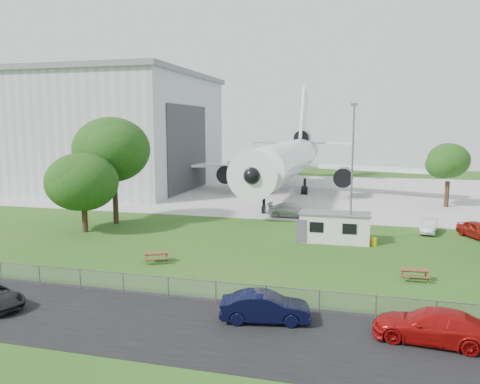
% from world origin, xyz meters
% --- Properties ---
extents(ground, '(160.00, 160.00, 0.00)m').
position_xyz_m(ground, '(0.00, 0.00, 0.00)').
color(ground, '#36601F').
extents(asphalt_strip, '(120.00, 8.00, 0.02)m').
position_xyz_m(asphalt_strip, '(0.00, -13.00, 0.01)').
color(asphalt_strip, black).
rests_on(asphalt_strip, ground).
extents(concrete_apron, '(120.00, 46.00, 0.03)m').
position_xyz_m(concrete_apron, '(0.00, 38.00, 0.01)').
color(concrete_apron, '#B7B7B2').
rests_on(concrete_apron, ground).
extents(hangar, '(43.00, 31.00, 18.55)m').
position_xyz_m(hangar, '(-37.97, 36.00, 9.41)').
color(hangar, '#B2B7BC').
rests_on(hangar, ground).
extents(airliner, '(46.36, 47.73, 17.69)m').
position_xyz_m(airliner, '(-2.00, 35.86, 5.27)').
color(airliner, white).
rests_on(airliner, ground).
extents(site_cabin, '(6.76, 2.77, 2.62)m').
position_xyz_m(site_cabin, '(6.86, 6.98, 1.31)').
color(site_cabin, beige).
rests_on(site_cabin, ground).
extents(picnic_west, '(2.28, 2.15, 0.76)m').
position_xyz_m(picnic_west, '(-5.79, -2.91, 0.00)').
color(picnic_west, brown).
rests_on(picnic_west, ground).
extents(picnic_east, '(1.89, 1.61, 0.76)m').
position_xyz_m(picnic_east, '(12.70, -2.33, 0.00)').
color(picnic_east, brown).
rests_on(picnic_east, ground).
extents(fence, '(58.00, 0.04, 1.30)m').
position_xyz_m(fence, '(0.00, -9.50, 0.00)').
color(fence, gray).
rests_on(fence, ground).
extents(lamp_mast, '(0.16, 0.16, 12.00)m').
position_xyz_m(lamp_mast, '(8.20, 6.20, 6.00)').
color(lamp_mast, slate).
rests_on(lamp_mast, ground).
extents(tree_west_big, '(8.69, 8.69, 11.66)m').
position_xyz_m(tree_west_big, '(-16.00, 9.14, 7.31)').
color(tree_west_big, '#382619').
rests_on(tree_west_big, ground).
extents(tree_west_small, '(6.52, 6.52, 8.31)m').
position_xyz_m(tree_west_small, '(-16.87, 4.76, 5.04)').
color(tree_west_small, '#382619').
rests_on(tree_west_small, ground).
extents(tree_far_apron, '(5.38, 5.38, 8.32)m').
position_xyz_m(tree_far_apron, '(19.49, 28.60, 5.61)').
color(tree_far_apron, '#382619').
rests_on(tree_far_apron, ground).
extents(car_centre_sedan, '(4.95, 2.47, 1.56)m').
position_xyz_m(car_centre_sedan, '(4.33, -11.39, 0.78)').
color(car_centre_sedan, black).
rests_on(car_centre_sedan, ground).
extents(car_east_van, '(5.71, 2.80, 1.60)m').
position_xyz_m(car_east_van, '(12.53, -11.67, 0.80)').
color(car_east_van, '#960C0C').
rests_on(car_east_van, ground).
extents(car_ne_hatch, '(3.65, 4.85, 1.54)m').
position_xyz_m(car_ne_hatch, '(19.53, 11.42, 0.77)').
color(car_ne_hatch, maroon).
rests_on(car_ne_hatch, ground).
extents(car_ne_sedan, '(2.16, 4.13, 1.30)m').
position_xyz_m(car_ne_sedan, '(15.45, 12.74, 0.65)').
color(car_ne_sedan, white).
rests_on(car_ne_sedan, ground).
extents(car_apron_van, '(5.36, 2.32, 1.54)m').
position_xyz_m(car_apron_van, '(1.46, 17.07, 0.77)').
color(car_apron_van, '#B5B7BD').
rests_on(car_apron_van, ground).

